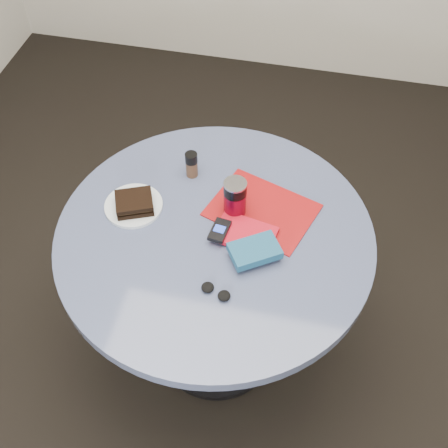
% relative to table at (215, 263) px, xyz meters
% --- Properties ---
extents(ground, '(4.00, 4.00, 0.00)m').
position_rel_table_xyz_m(ground, '(0.00, 0.00, -0.59)').
color(ground, black).
rests_on(ground, ground).
extents(table, '(1.00, 1.00, 0.75)m').
position_rel_table_xyz_m(table, '(0.00, 0.00, 0.00)').
color(table, black).
rests_on(table, ground).
extents(plate, '(0.23, 0.23, 0.01)m').
position_rel_table_xyz_m(plate, '(-0.28, 0.05, 0.17)').
color(plate, white).
rests_on(plate, table).
extents(sandwich, '(0.15, 0.14, 0.04)m').
position_rel_table_xyz_m(sandwich, '(-0.27, 0.04, 0.20)').
color(sandwich, black).
rests_on(sandwich, plate).
extents(soda_can, '(0.09, 0.09, 0.14)m').
position_rel_table_xyz_m(soda_can, '(0.04, 0.09, 0.23)').
color(soda_can, '#5D041A').
rests_on(soda_can, table).
extents(pepper_grinder, '(0.04, 0.04, 0.10)m').
position_rel_table_xyz_m(pepper_grinder, '(-0.13, 0.23, 0.21)').
color(pepper_grinder, '#48301F').
rests_on(pepper_grinder, table).
extents(magazine, '(0.38, 0.33, 0.01)m').
position_rel_table_xyz_m(magazine, '(0.13, 0.12, 0.17)').
color(magazine, maroon).
rests_on(magazine, table).
extents(red_book, '(0.20, 0.15, 0.02)m').
position_rel_table_xyz_m(red_book, '(0.09, 0.00, 0.18)').
color(red_book, '#B70E20').
rests_on(red_book, magazine).
extents(novel, '(0.17, 0.16, 0.03)m').
position_rel_table_xyz_m(novel, '(0.14, -0.07, 0.20)').
color(novel, navy).
rests_on(novel, red_book).
extents(mp3_player, '(0.06, 0.09, 0.02)m').
position_rel_table_xyz_m(mp3_player, '(0.02, -0.01, 0.19)').
color(mp3_player, black).
rests_on(mp3_player, red_book).
extents(headphones, '(0.10, 0.06, 0.02)m').
position_rel_table_xyz_m(headphones, '(0.05, -0.22, 0.17)').
color(headphones, black).
rests_on(headphones, table).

